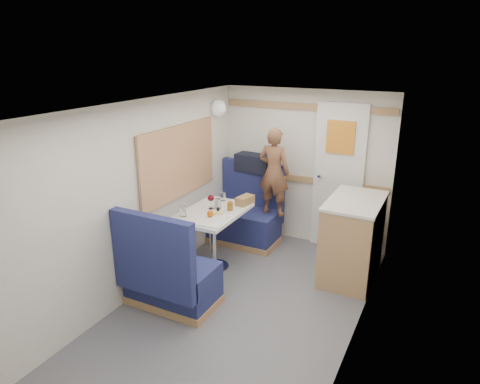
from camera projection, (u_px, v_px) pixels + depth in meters
The scene contains 28 objects.
floor at pixel (220, 331), 3.92m from camera, with size 4.50×4.50×0.00m, color #515156.
ceiling at pixel (216, 112), 3.28m from camera, with size 4.50×4.50×0.00m, color silver.
wall_back at pixel (305, 168), 5.51m from camera, with size 2.20×0.02×2.00m, color silver.
wall_left at pixel (118, 210), 4.07m from camera, with size 0.02×4.50×2.00m, color silver.
wall_right at pixel (349, 259), 3.13m from camera, with size 0.02×4.50×2.00m, color silver.
oak_trim_low at pixel (303, 179), 5.54m from camera, with size 2.15×0.02×0.08m, color #AD774E.
oak_trim_high at pixel (307, 107), 5.24m from camera, with size 2.15×0.02×0.08m, color #AD774E.
side_window at pixel (179, 161), 4.83m from camera, with size 0.04×1.30×0.72m, color #B5BEA1.
rear_door at pixel (338, 175), 5.29m from camera, with size 0.62×0.12×1.86m.
dinette_table at pixel (213, 224), 4.87m from camera, with size 0.62×0.92×0.72m.
bench_far at pixel (246, 220), 5.68m from camera, with size 0.90×0.59×1.05m.
bench_near at pixel (169, 279), 4.22m from camera, with size 0.90×0.59×1.05m.
ledge at pixel (255, 173), 5.71m from camera, with size 0.90×0.14×0.04m, color #AD774E.
dome_light at pixel (218, 108), 5.37m from camera, with size 0.20×0.20×0.20m, color white.
galley_counter at pixel (352, 238), 4.73m from camera, with size 0.57×0.92×0.92m.
person at pixel (274, 172), 5.30m from camera, with size 0.40×0.27×1.11m, color brown.
duffel_bag at pixel (254, 163), 5.67m from camera, with size 0.49×0.23×0.23m, color black.
tray at pixel (212, 220), 4.54m from camera, with size 0.29×0.38×0.02m, color white.
orange_fruit at pixel (210, 214), 4.60m from camera, with size 0.07×0.07×0.07m, color orange.
cheese_block at pixel (218, 213), 4.67m from camera, with size 0.10×0.06×0.03m, color #E9D887.
wine_glass at pixel (211, 199), 4.85m from camera, with size 0.08×0.08×0.17m.
tumbler_left at pixel (183, 211), 4.65m from camera, with size 0.08×0.08×0.12m, color silver.
tumbler_mid at pixel (223, 197), 5.13m from camera, with size 0.06×0.06×0.10m, color silver.
tumbler_right at pixel (218, 204), 4.88m from camera, with size 0.07×0.07×0.12m, color white.
beer_glass at pixel (230, 206), 4.83m from camera, with size 0.06×0.06×0.10m, color brown.
pepper_grinder at pixel (218, 211), 4.69m from camera, with size 0.03×0.03×0.09m, color black.
salt_grinder at pixel (216, 204), 4.89m from camera, with size 0.04×0.04×0.10m, color silver.
bread_loaf at pixel (245, 200), 5.02m from camera, with size 0.13×0.23×0.10m, color brown.
Camera 1 is at (1.66, -2.87, 2.47)m, focal length 32.00 mm.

